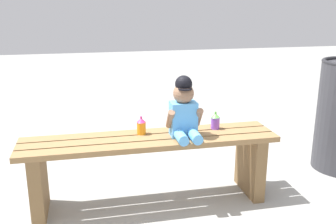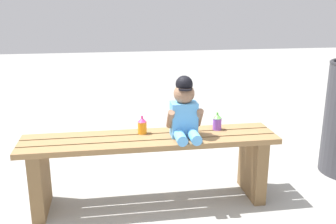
{
  "view_description": "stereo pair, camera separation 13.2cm",
  "coord_description": "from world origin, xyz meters",
  "px_view_note": "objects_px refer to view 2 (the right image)",
  "views": [
    {
      "loc": [
        -0.39,
        -2.36,
        1.35
      ],
      "look_at": [
        0.11,
        -0.05,
        0.66
      ],
      "focal_mm": 41.26,
      "sensor_mm": 36.0,
      "label": 1
    },
    {
      "loc": [
        -0.26,
        -2.38,
        1.35
      ],
      "look_at": [
        0.11,
        -0.05,
        0.66
      ],
      "focal_mm": 41.26,
      "sensor_mm": 36.0,
      "label": 2
    }
  ],
  "objects_px": {
    "park_bench": "(150,158)",
    "child_figure": "(184,111)",
    "sippy_cup_right": "(217,122)",
    "sippy_cup_left": "(142,125)"
  },
  "relations": [
    {
      "from": "park_bench",
      "to": "child_figure",
      "type": "distance_m",
      "value": 0.4
    },
    {
      "from": "child_figure",
      "to": "sippy_cup_left",
      "type": "relative_size",
      "value": 3.26
    },
    {
      "from": "sippy_cup_left",
      "to": "sippy_cup_right",
      "type": "xyz_separation_m",
      "value": [
        0.52,
        0.0,
        0.0
      ]
    },
    {
      "from": "child_figure",
      "to": "sippy_cup_right",
      "type": "distance_m",
      "value": 0.3
    },
    {
      "from": "sippy_cup_right",
      "to": "sippy_cup_left",
      "type": "bearing_deg",
      "value": 180.0
    },
    {
      "from": "park_bench",
      "to": "sippy_cup_left",
      "type": "bearing_deg",
      "value": 120.92
    },
    {
      "from": "park_bench",
      "to": "sippy_cup_right",
      "type": "distance_m",
      "value": 0.53
    },
    {
      "from": "child_figure",
      "to": "sippy_cup_right",
      "type": "relative_size",
      "value": 3.26
    },
    {
      "from": "park_bench",
      "to": "sippy_cup_left",
      "type": "distance_m",
      "value": 0.23
    },
    {
      "from": "sippy_cup_right",
      "to": "child_figure",
      "type": "bearing_deg",
      "value": -157.6
    }
  ]
}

